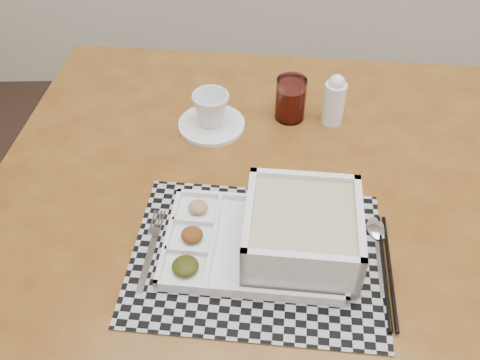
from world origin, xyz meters
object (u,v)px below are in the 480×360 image
at_px(serving_tray, 291,235).
at_px(cup, 211,109).
at_px(creamer_bottle, 334,100).
at_px(dining_table, 260,234).
at_px(juice_glass, 291,100).

distance_m(serving_tray, cup, 0.39).
bearing_deg(creamer_bottle, dining_table, -123.71).
xyz_separation_m(serving_tray, cup, (-0.14, 0.36, 0.00)).
height_order(dining_table, serving_tray, serving_tray).
xyz_separation_m(dining_table, serving_tray, (0.04, -0.11, 0.13)).
xyz_separation_m(dining_table, creamer_bottle, (0.17, 0.26, 0.14)).
bearing_deg(serving_tray, dining_table, 110.93).
bearing_deg(serving_tray, creamer_bottle, 70.69).
distance_m(serving_tray, creamer_bottle, 0.39).
distance_m(juice_glass, creamer_bottle, 0.10).
bearing_deg(creamer_bottle, juice_glass, 168.65).
bearing_deg(creamer_bottle, cup, -177.41).
bearing_deg(cup, creamer_bottle, -7.09).
bearing_deg(juice_glass, dining_table, -105.84).
bearing_deg(cup, juice_glass, 0.26).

